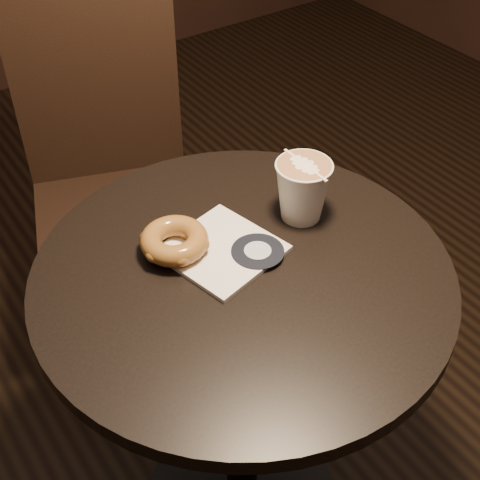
% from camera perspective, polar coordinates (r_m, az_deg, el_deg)
% --- Properties ---
extents(cafe_table, '(0.70, 0.70, 0.75)m').
position_cam_1_polar(cafe_table, '(1.25, 0.21, -9.14)').
color(cafe_table, black).
rests_on(cafe_table, ground).
extents(chair, '(0.51, 0.51, 1.01)m').
position_cam_1_polar(chair, '(1.71, -11.14, 6.92)').
color(chair, black).
rests_on(chair, ground).
extents(pastry_bag, '(0.21, 0.21, 0.01)m').
position_cam_1_polar(pastry_bag, '(1.13, -1.57, -0.87)').
color(pastry_bag, white).
rests_on(pastry_bag, cafe_table).
extents(doughnut, '(0.12, 0.12, 0.04)m').
position_cam_1_polar(doughnut, '(1.12, -5.62, -0.05)').
color(doughnut, brown).
rests_on(doughnut, pastry_bag).
extents(latte_cup, '(0.10, 0.10, 0.11)m').
position_cam_1_polar(latte_cup, '(1.17, 5.34, 4.19)').
color(latte_cup, white).
rests_on(latte_cup, cafe_table).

